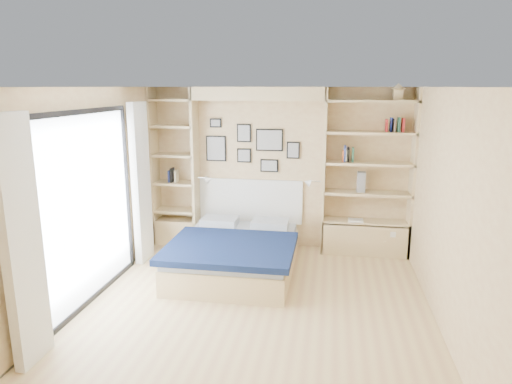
# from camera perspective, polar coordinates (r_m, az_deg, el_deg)

# --- Properties ---
(ground) EXTENTS (4.50, 4.50, 0.00)m
(ground) POSITION_cam_1_polar(r_m,az_deg,el_deg) (5.42, -0.11, -14.48)
(ground) COLOR #D8BB7C
(ground) RESTS_ON ground
(room_shell) EXTENTS (4.50, 4.50, 4.50)m
(room_shell) POSITION_cam_1_polar(r_m,az_deg,el_deg) (6.53, -1.23, 0.42)
(room_shell) COLOR beige
(room_shell) RESTS_ON ground
(bed) EXTENTS (1.66, 2.19, 1.07)m
(bed) POSITION_cam_1_polar(r_m,az_deg,el_deg) (6.35, -2.52, -7.56)
(bed) COLOR beige
(bed) RESTS_ON ground
(photo_gallery) EXTENTS (1.48, 0.02, 0.82)m
(photo_gallery) POSITION_cam_1_polar(r_m,az_deg,el_deg) (7.13, -0.73, 5.80)
(photo_gallery) COLOR black
(photo_gallery) RESTS_ON ground
(reading_lamps) EXTENTS (1.92, 0.12, 0.15)m
(reading_lamps) POSITION_cam_1_polar(r_m,az_deg,el_deg) (6.97, 0.19, 1.44)
(reading_lamps) COLOR silver
(reading_lamps) RESTS_ON ground
(shelf_decor) EXTENTS (3.55, 0.23, 2.03)m
(shelf_decor) POSITION_cam_1_polar(r_m,az_deg,el_deg) (6.86, 11.79, 5.92)
(shelf_decor) COLOR #AC491E
(shelf_decor) RESTS_ON ground
(deck_chair) EXTENTS (0.55, 0.83, 0.80)m
(deck_chair) POSITION_cam_1_polar(r_m,az_deg,el_deg) (7.09, -21.43, -5.33)
(deck_chair) COLOR tan
(deck_chair) RESTS_ON ground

